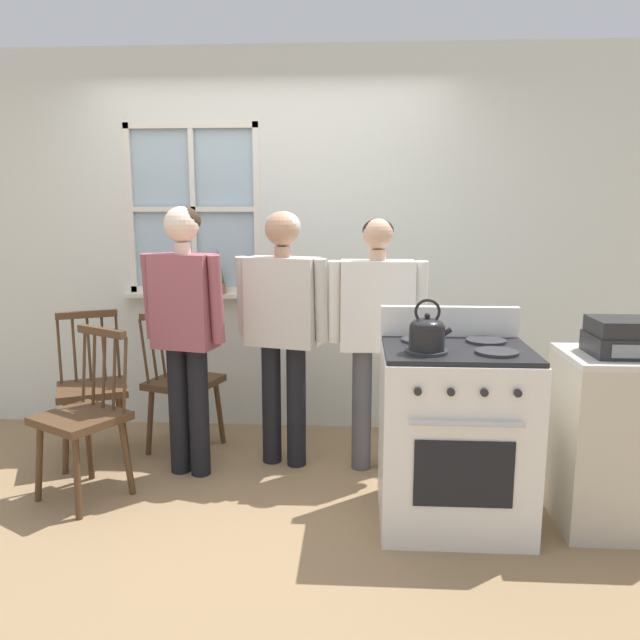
{
  "coord_description": "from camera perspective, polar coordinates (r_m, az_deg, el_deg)",
  "views": [
    {
      "loc": [
        0.63,
        -3.07,
        1.61
      ],
      "look_at": [
        0.43,
        0.3,
        1.0
      ],
      "focal_mm": 35.0,
      "sensor_mm": 36.0,
      "label": 1
    }
  ],
  "objects": [
    {
      "name": "potted_plant",
      "position": [
        4.52,
        -9.4,
        3.73
      ],
      "size": [
        0.13,
        0.12,
        0.33
      ],
      "color": "#935B3D",
      "rests_on": "wall_back"
    },
    {
      "name": "stove",
      "position": [
        3.31,
        12.12,
        -10.09
      ],
      "size": [
        0.74,
        0.68,
        1.08
      ],
      "color": "white",
      "rests_on": "ground_plane"
    },
    {
      "name": "person_teen_center",
      "position": [
        3.82,
        -3.42,
        0.62
      ],
      "size": [
        0.6,
        0.32,
        1.59
      ],
      "rotation": [
        0.0,
        0.0,
        -0.27
      ],
      "color": "black",
      "rests_on": "ground_plane"
    },
    {
      "name": "chair_near_wall",
      "position": [
        4.28,
        -20.13,
        -6.02
      ],
      "size": [
        0.55,
        0.54,
        0.95
      ],
      "rotation": [
        0.0,
        0.0,
        0.43
      ],
      "color": "#4C331E",
      "rests_on": "ground_plane"
    },
    {
      "name": "person_elderly_left",
      "position": [
        3.76,
        -12.23,
        0.33
      ],
      "size": [
        0.52,
        0.29,
        1.62
      ],
      "rotation": [
        0.0,
        0.0,
        -0.24
      ],
      "color": "black",
      "rests_on": "ground_plane"
    },
    {
      "name": "wall_back",
      "position": [
        4.52,
        -4.28,
        6.76
      ],
      "size": [
        6.4,
        0.16,
        2.7
      ],
      "color": "silver",
      "rests_on": "ground_plane"
    },
    {
      "name": "ground_plane",
      "position": [
        3.52,
        -7.58,
        -17.04
      ],
      "size": [
        16.0,
        16.0,
        0.0
      ],
      "primitive_type": "plane",
      "color": "#937551"
    },
    {
      "name": "chair_center_cluster",
      "position": [
        3.73,
        -20.77,
        -8.43
      ],
      "size": [
        0.56,
        0.56,
        0.95
      ],
      "rotation": [
        0.0,
        0.0,
        -0.53
      ],
      "color": "#4C331E",
      "rests_on": "ground_plane"
    },
    {
      "name": "chair_by_window",
      "position": [
        4.27,
        -12.55,
        -5.64
      ],
      "size": [
        0.51,
        0.53,
        0.95
      ],
      "rotation": [
        0.0,
        0.0,
        1.24
      ],
      "color": "#4C331E",
      "rests_on": "ground_plane"
    },
    {
      "name": "person_adult_right",
      "position": [
        3.76,
        5.21,
        -0.23
      ],
      "size": [
        0.59,
        0.22,
        1.55
      ],
      "rotation": [
        0.0,
        0.0,
        0.02
      ],
      "color": "#4C4C51",
      "rests_on": "ground_plane"
    },
    {
      "name": "kettle",
      "position": [
        3.01,
        9.76,
        -1.12
      ],
      "size": [
        0.21,
        0.17,
        0.25
      ],
      "color": "black",
      "rests_on": "stove"
    },
    {
      "name": "side_counter",
      "position": [
        3.53,
        25.34,
        -9.95
      ],
      "size": [
        0.55,
        0.5,
        0.9
      ],
      "color": "beige",
      "rests_on": "ground_plane"
    },
    {
      "name": "stereo",
      "position": [
        3.37,
        26.17,
        -1.44
      ],
      "size": [
        0.34,
        0.29,
        0.18
      ],
      "color": "#232326",
      "rests_on": "side_counter"
    }
  ]
}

